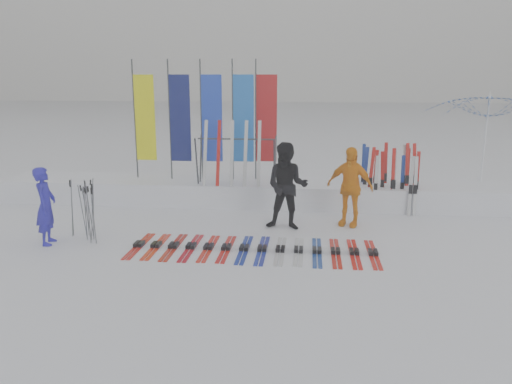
# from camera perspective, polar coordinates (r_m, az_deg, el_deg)

# --- Properties ---
(ground) EXTENTS (120.00, 120.00, 0.00)m
(ground) POSITION_cam_1_polar(r_m,az_deg,el_deg) (9.19, -2.32, -8.31)
(ground) COLOR white
(ground) RESTS_ON ground
(snow_bank) EXTENTS (14.00, 1.60, 0.60)m
(snow_bank) POSITION_cam_1_polar(r_m,az_deg,el_deg) (13.48, 0.50, -0.01)
(snow_bank) COLOR white
(snow_bank) RESTS_ON ground
(person_blue) EXTENTS (0.49, 0.65, 1.59)m
(person_blue) POSITION_cam_1_polar(r_m,az_deg,el_deg) (10.93, -22.90, -1.48)
(person_blue) COLOR #221EAF
(person_blue) RESTS_ON ground
(person_black) EXTENTS (1.02, 0.84, 1.95)m
(person_black) POSITION_cam_1_polar(r_m,az_deg,el_deg) (11.06, 3.57, 0.65)
(person_black) COLOR black
(person_black) RESTS_ON ground
(person_yellow) EXTENTS (1.16, 0.82, 1.82)m
(person_yellow) POSITION_cam_1_polar(r_m,az_deg,el_deg) (11.51, 10.65, 0.61)
(person_yellow) COLOR orange
(person_yellow) RESTS_ON ground
(tent_canopy) EXTENTS (3.99, 4.04, 3.01)m
(tent_canopy) POSITION_cam_1_polar(r_m,az_deg,el_deg) (14.44, 24.67, 4.53)
(tent_canopy) COLOR white
(tent_canopy) RESTS_ON ground
(ski_row) EXTENTS (4.82, 1.70, 0.07)m
(ski_row) POSITION_cam_1_polar(r_m,az_deg,el_deg) (9.90, -0.20, -6.49)
(ski_row) COLOR red
(ski_row) RESTS_ON ground
(pole_cluster) EXTENTS (0.74, 0.63, 1.26)m
(pole_cluster) POSITION_cam_1_polar(r_m,az_deg,el_deg) (11.03, -18.89, -2.08)
(pole_cluster) COLOR #595B60
(pole_cluster) RESTS_ON ground
(feather_flags) EXTENTS (3.89, 0.23, 3.20)m
(feather_flags) POSITION_cam_1_polar(r_m,az_deg,el_deg) (13.57, -5.51, 8.34)
(feather_flags) COLOR #383A3F
(feather_flags) RESTS_ON ground
(ski_rack) EXTENTS (2.04, 0.80, 1.23)m
(ski_rack) POSITION_cam_1_polar(r_m,az_deg,el_deg) (12.95, -2.25, 4.33)
(ski_rack) COLOR #383A3F
(ski_rack) RESTS_ON ground
(upright_skis) EXTENTS (1.38, 1.06, 1.70)m
(upright_skis) POSITION_cam_1_polar(r_m,az_deg,el_deg) (13.18, 15.38, 1.40)
(upright_skis) COLOR silver
(upright_skis) RESTS_ON ground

